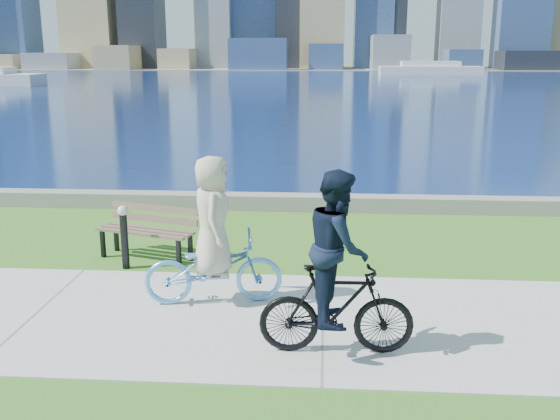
# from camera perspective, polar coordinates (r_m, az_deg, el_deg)

# --- Properties ---
(ground) EXTENTS (320.00, 320.00, 0.00)m
(ground) POSITION_cam_1_polar(r_m,az_deg,el_deg) (8.63, 3.89, -10.18)
(ground) COLOR #2E6219
(ground) RESTS_ON ground
(concrete_path) EXTENTS (80.00, 3.50, 0.02)m
(concrete_path) POSITION_cam_1_polar(r_m,az_deg,el_deg) (8.63, 3.89, -10.12)
(concrete_path) COLOR #A4A49F
(concrete_path) RESTS_ON ground
(seawall) EXTENTS (90.00, 0.50, 0.35)m
(seawall) POSITION_cam_1_polar(r_m,az_deg,el_deg) (14.46, 4.02, 0.67)
(seawall) COLOR slate
(seawall) RESTS_ON ground
(bay_water) EXTENTS (320.00, 131.00, 0.01)m
(bay_water) POSITION_cam_1_polar(r_m,az_deg,el_deg) (79.94, 4.14, 11.67)
(bay_water) COLOR #0B1E4C
(bay_water) RESTS_ON ground
(far_shore) EXTENTS (320.00, 30.00, 0.12)m
(far_shore) POSITION_cam_1_polar(r_m,az_deg,el_deg) (137.90, 4.16, 12.77)
(far_shore) COLOR gray
(far_shore) RESTS_ON ground
(ferry_far) EXTENTS (15.83, 4.52, 2.15)m
(ferry_far) POSITION_cam_1_polar(r_m,az_deg,el_deg) (103.80, 13.54, 12.41)
(ferry_far) COLOR silver
(ferry_far) RESTS_ON ground
(park_bench) EXTENTS (1.87, 1.11, 0.92)m
(park_bench) POSITION_cam_1_polar(r_m,az_deg,el_deg) (11.27, -11.94, -1.53)
(park_bench) COLOR black
(park_bench) RESTS_ON ground
(bollard_lamp) EXTENTS (0.18, 0.18, 1.09)m
(bollard_lamp) POSITION_cam_1_polar(r_m,az_deg,el_deg) (10.76, -14.07, -2.03)
(bollard_lamp) COLOR black
(bollard_lamp) RESTS_ON ground
(cyclist_woman) EXTENTS (1.02, 2.07, 2.16)m
(cyclist_woman) POSITION_cam_1_polar(r_m,az_deg,el_deg) (8.98, -6.13, -3.63)
(cyclist_woman) COLOR #5FA1E8
(cyclist_woman) RESTS_ON ground
(cyclist_man) EXTENTS (0.71, 1.87, 2.26)m
(cyclist_man) POSITION_cam_1_polar(r_m,az_deg,el_deg) (7.43, 5.25, -6.28)
(cyclist_man) COLOR black
(cyclist_man) RESTS_ON ground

